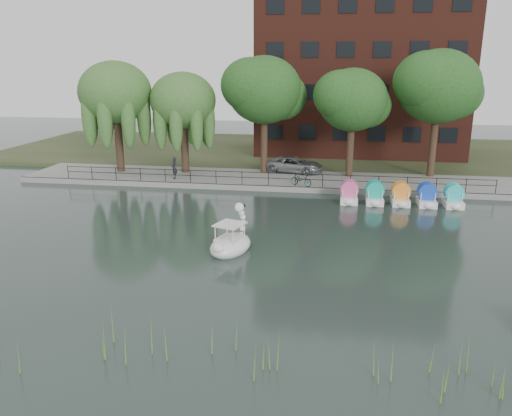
% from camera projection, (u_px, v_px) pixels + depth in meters
% --- Properties ---
extents(ground_plane, '(120.00, 120.00, 0.00)m').
position_uv_depth(ground_plane, '(234.00, 255.00, 24.73)').
color(ground_plane, '#374742').
extents(promenade, '(40.00, 6.00, 0.40)m').
position_uv_depth(promenade, '(273.00, 180.00, 39.86)').
color(promenade, gray).
rests_on(promenade, ground_plane).
extents(kerb, '(40.00, 0.25, 0.40)m').
position_uv_depth(kerb, '(268.00, 189.00, 37.06)').
color(kerb, gray).
rests_on(kerb, ground_plane).
extents(land_strip, '(60.00, 22.00, 0.36)m').
position_uv_depth(land_strip, '(289.00, 151.00, 53.15)').
color(land_strip, '#47512D').
rests_on(land_strip, ground_plane).
extents(railing, '(32.00, 0.05, 1.00)m').
position_uv_depth(railing, '(268.00, 176.00, 36.99)').
color(railing, black).
rests_on(railing, promenade).
extents(apartment_building, '(20.00, 10.07, 18.00)m').
position_uv_depth(apartment_building, '(361.00, 61.00, 49.54)').
color(apartment_building, '#4C1E16').
rests_on(apartment_building, land_strip).
extents(willow_left, '(5.88, 5.88, 9.01)m').
position_uv_depth(willow_left, '(115.00, 93.00, 40.40)').
color(willow_left, '#473323').
rests_on(willow_left, promenade).
extents(willow_mid, '(5.32, 5.32, 8.15)m').
position_uv_depth(willow_mid, '(183.00, 101.00, 40.24)').
color(willow_mid, '#473323').
rests_on(willow_mid, promenade).
extents(broadleaf_center, '(6.00, 6.00, 9.25)m').
position_uv_depth(broadleaf_center, '(264.00, 91.00, 40.00)').
color(broadleaf_center, '#473323').
rests_on(broadleaf_center, promenade).
extents(broadleaf_right, '(5.40, 5.40, 8.32)m').
position_uv_depth(broadleaf_right, '(353.00, 100.00, 38.68)').
color(broadleaf_right, '#473323').
rests_on(broadleaf_right, promenade).
extents(broadleaf_far, '(6.30, 6.30, 9.71)m').
position_uv_depth(broadleaf_far, '(439.00, 87.00, 38.39)').
color(broadleaf_far, '#473323').
rests_on(broadleaf_far, promenade).
extents(minivan, '(3.59, 5.77, 1.49)m').
position_uv_depth(minivan, '(295.00, 164.00, 41.45)').
color(minivan, gray).
rests_on(minivan, promenade).
extents(bicycle, '(1.32, 1.80, 1.00)m').
position_uv_depth(bicycle, '(301.00, 179.00, 36.95)').
color(bicycle, gray).
rests_on(bicycle, promenade).
extents(pedestrian, '(0.71, 0.84, 1.98)m').
position_uv_depth(pedestrian, '(174.00, 166.00, 39.06)').
color(pedestrian, black).
rests_on(pedestrian, promenade).
extents(swan_boat, '(2.54, 3.17, 2.33)m').
position_uv_depth(swan_boat, '(231.00, 242.00, 25.08)').
color(swan_boat, white).
rests_on(swan_boat, ground_plane).
extents(pedal_boat_row, '(7.95, 1.70, 1.40)m').
position_uv_depth(pedal_boat_row, '(400.00, 196.00, 33.47)').
color(pedal_boat_row, white).
rests_on(pedal_boat_row, ground_plane).
extents(reed_bank, '(24.00, 2.40, 1.20)m').
position_uv_depth(reed_bank, '(237.00, 353.00, 15.25)').
color(reed_bank, '#669938').
rests_on(reed_bank, ground_plane).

